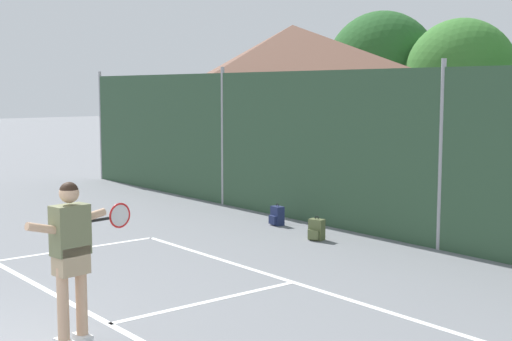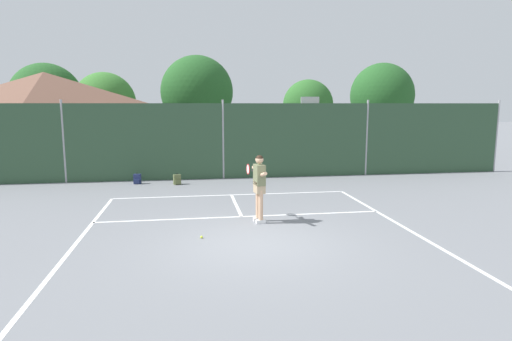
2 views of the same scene
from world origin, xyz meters
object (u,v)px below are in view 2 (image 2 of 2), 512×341
Objects in this scene: basketball_hoop at (309,123)px; tennis_player at (259,182)px; tennis_ball at (202,237)px; backpack_olive at (177,180)px; backpack_navy at (137,179)px.

tennis_player is (-3.96, -9.10, -1.20)m from basketball_hoop.
basketball_hoop is at bearing 61.67° from tennis_ball.
tennis_player is at bearing -68.55° from backpack_olive.
tennis_player is at bearing -58.22° from backpack_navy.
basketball_hoop is at bearing 18.78° from backpack_navy.
tennis_player is at bearing -113.50° from basketball_hoop.
basketball_hoop is 8.64m from backpack_navy.
backpack_olive is (1.60, -0.39, 0.00)m from backpack_navy.
tennis_player is 2.28m from tennis_ball.
tennis_player is 4.01× the size of backpack_navy.
backpack_olive is (-6.32, -3.08, -2.12)m from basketball_hoop.
tennis_ball is at bearing -142.87° from tennis_player.
backpack_navy is (-3.97, 6.41, -0.92)m from tennis_player.
backpack_navy is at bearing 121.78° from tennis_player.
basketball_hoop is 11.94m from tennis_ball.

